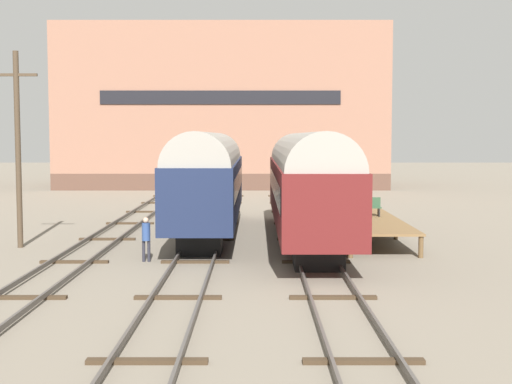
# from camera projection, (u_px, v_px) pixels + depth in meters

# --- Properties ---
(ground_plane) EXTENTS (200.00, 200.00, 0.00)m
(ground_plane) POSITION_uv_depth(u_px,v_px,m) (202.00, 250.00, 30.10)
(ground_plane) COLOR slate
(track_left) EXTENTS (2.60, 60.00, 0.26)m
(track_left) POSITION_uv_depth(u_px,v_px,m) (93.00, 247.00, 30.09)
(track_left) COLOR #4C4742
(track_left) RESTS_ON ground
(track_middle) EXTENTS (2.60, 60.00, 0.26)m
(track_middle) POSITION_uv_depth(u_px,v_px,m) (202.00, 247.00, 30.09)
(track_middle) COLOR #4C4742
(track_middle) RESTS_ON ground
(track_right) EXTENTS (2.60, 60.00, 0.26)m
(track_right) POSITION_uv_depth(u_px,v_px,m) (310.00, 247.00, 30.08)
(track_right) COLOR #4C4742
(track_right) RESTS_ON ground
(train_car_maroon) EXTENTS (2.96, 18.83, 4.99)m
(train_car_maroon) POSITION_uv_depth(u_px,v_px,m) (307.00, 180.00, 32.28)
(train_car_maroon) COLOR black
(train_car_maroon) RESTS_ON ground
(train_car_navy) EXTENTS (2.97, 16.18, 5.02)m
(train_car_navy) POSITION_uv_depth(u_px,v_px,m) (209.00, 177.00, 34.65)
(train_car_navy) COLOR black
(train_car_navy) RESTS_ON ground
(station_platform) EXTENTS (3.09, 10.39, 0.97)m
(station_platform) POSITION_uv_depth(u_px,v_px,m) (367.00, 221.00, 33.24)
(station_platform) COLOR brown
(station_platform) RESTS_ON ground
(bench) EXTENTS (1.40, 0.40, 0.91)m
(bench) POSITION_uv_depth(u_px,v_px,m) (367.00, 206.00, 34.32)
(bench) COLOR #2D4C33
(bench) RESTS_ON station_platform
(person_worker) EXTENTS (0.32, 0.32, 1.72)m
(person_worker) POSITION_uv_depth(u_px,v_px,m) (146.00, 235.00, 27.34)
(person_worker) COLOR #282833
(person_worker) RESTS_ON ground
(utility_pole) EXTENTS (1.80, 0.24, 8.45)m
(utility_pole) POSITION_uv_depth(u_px,v_px,m) (18.00, 146.00, 30.58)
(utility_pole) COLOR #473828
(utility_pole) RESTS_ON ground
(warehouse_building) EXTENTS (30.25, 13.62, 14.94)m
(warehouse_building) POSITION_uv_depth(u_px,v_px,m) (224.00, 109.00, 69.39)
(warehouse_building) COLOR brown
(warehouse_building) RESTS_ON ground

